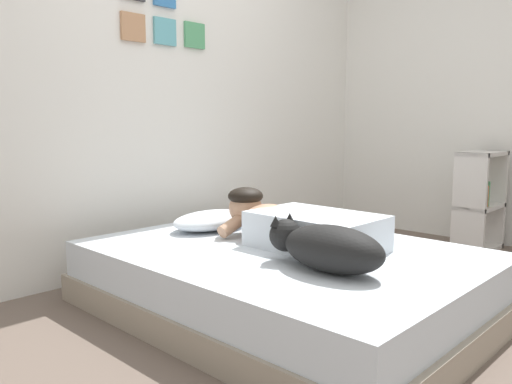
{
  "coord_description": "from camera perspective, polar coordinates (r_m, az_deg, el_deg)",
  "views": [
    {
      "loc": [
        -2.08,
        -1.33,
        0.95
      ],
      "look_at": [
        -0.06,
        0.59,
        0.58
      ],
      "focal_mm": 35.56,
      "sensor_mm": 36.0,
      "label": 1
    }
  ],
  "objects": [
    {
      "name": "bed",
      "position": [
        2.64,
        3.14,
        -9.79
      ],
      "size": [
        1.44,
        1.95,
        0.33
      ],
      "color": "gray",
      "rests_on": "ground"
    },
    {
      "name": "person_lying",
      "position": [
        2.66,
        4.37,
        -3.64
      ],
      "size": [
        0.43,
        0.92,
        0.27
      ],
      "color": "silver",
      "rests_on": "bed"
    },
    {
      "name": "bookshelf",
      "position": [
        4.16,
        23.78,
        -0.95
      ],
      "size": [
        0.45,
        0.24,
        0.75
      ],
      "color": "silver",
      "rests_on": "ground"
    },
    {
      "name": "back_wall",
      "position": [
        3.54,
        -10.58,
        12.35
      ],
      "size": [
        4.24,
        0.12,
        2.5
      ],
      "color": "silver",
      "rests_on": "ground"
    },
    {
      "name": "ground_plane",
      "position": [
        2.64,
        10.51,
        -13.6
      ],
      "size": [
        12.49,
        12.49,
        0.0
      ],
      "primitive_type": "plane",
      "color": "#66564C"
    },
    {
      "name": "coffee_cup",
      "position": [
        2.99,
        0.67,
        -3.69
      ],
      "size": [
        0.12,
        0.09,
        0.07
      ],
      "color": "teal",
      "rests_on": "bed"
    },
    {
      "name": "side_wall_right",
      "position": [
        4.54,
        23.74,
        10.76
      ],
      "size": [
        0.1,
        5.95,
        2.5
      ],
      "primitive_type": "cube",
      "color": "silver",
      "rests_on": "ground"
    },
    {
      "name": "pillow",
      "position": [
        3.04,
        -5.03,
        -3.17
      ],
      "size": [
        0.52,
        0.32,
        0.11
      ],
      "primitive_type": "ellipsoid",
      "color": "silver",
      "rests_on": "bed"
    },
    {
      "name": "cell_phone",
      "position": [
        2.28,
        11.24,
        -8.25
      ],
      "size": [
        0.07,
        0.14,
        0.01
      ],
      "primitive_type": "cube",
      "color": "black",
      "rests_on": "bed"
    },
    {
      "name": "dog",
      "position": [
        2.2,
        7.92,
        -6.13
      ],
      "size": [
        0.26,
        0.57,
        0.21
      ],
      "color": "black",
      "rests_on": "bed"
    }
  ]
}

